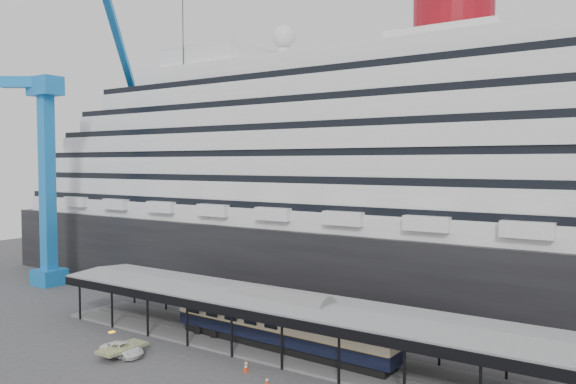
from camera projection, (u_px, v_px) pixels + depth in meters
name	position (u px, v px, depth m)	size (l,w,h in m)	color
ground	(250.00, 366.00, 50.96)	(200.00, 200.00, 0.00)	#3C3C3F
cruise_ship	(393.00, 164.00, 76.52)	(130.00, 30.00, 43.90)	black
platform_canopy	(281.00, 327.00, 54.98)	(56.00, 9.18, 5.30)	slate
crane_blue	(54.00, 153.00, 83.80)	(22.63, 19.19, 47.60)	blue
port_truck	(122.00, 350.00, 53.50)	(2.12, 4.60, 1.28)	white
pullman_carriage	(280.00, 321.00, 55.00)	(25.17, 4.22, 24.60)	black
traffic_cone_left	(246.00, 368.00, 49.46)	(0.55, 0.55, 0.81)	red
traffic_cone_mid	(267.00, 381.00, 46.45)	(0.46, 0.46, 0.77)	red
traffic_cone_right	(246.00, 364.00, 50.23)	(0.47, 0.47, 0.82)	#F85B0D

